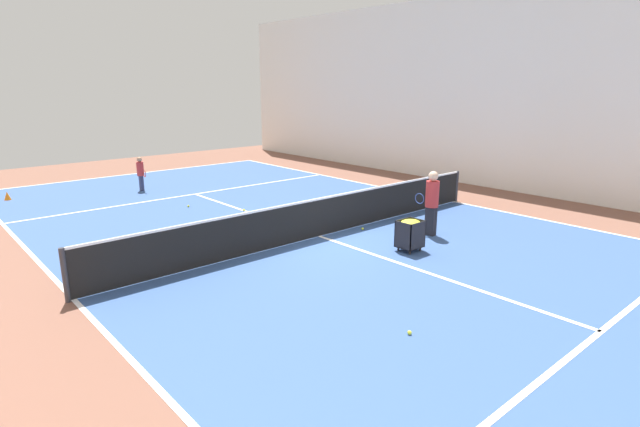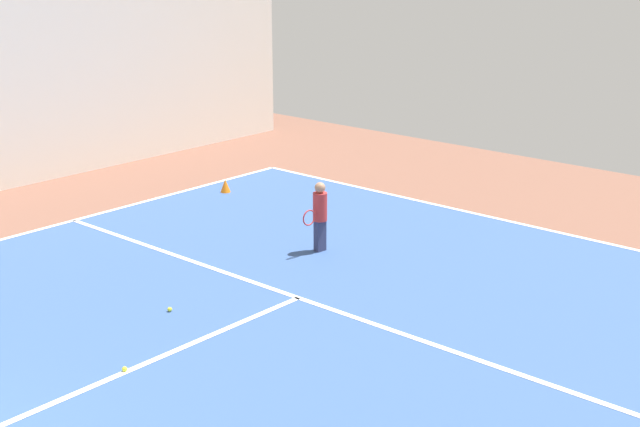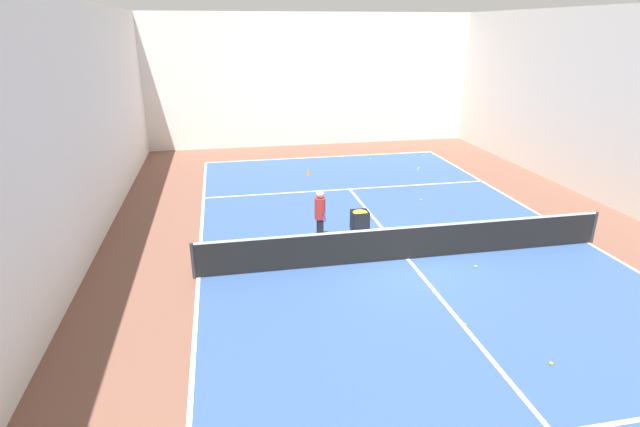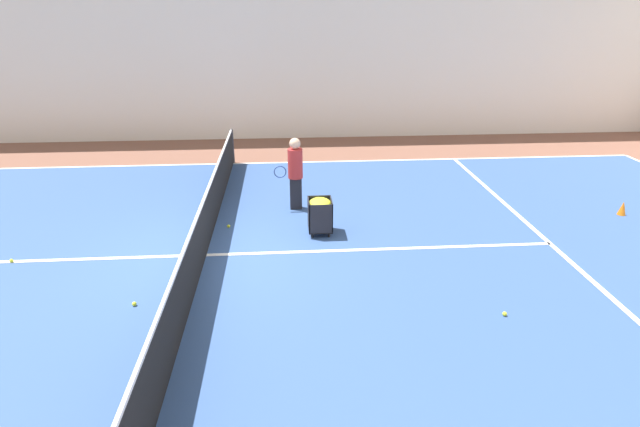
{
  "view_description": "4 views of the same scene",
  "coord_description": "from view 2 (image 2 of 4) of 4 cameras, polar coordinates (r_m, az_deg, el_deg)",
  "views": [
    {
      "loc": [
        8.06,
        9.21,
        3.8
      ],
      "look_at": [
        0.0,
        0.0,
        0.61
      ],
      "focal_mm": 28.0,
      "sensor_mm": 36.0,
      "label": 1
    },
    {
      "loc": [
        -8.54,
        2.49,
        5.25
      ],
      "look_at": [
        1.17,
        -8.6,
        0.68
      ],
      "focal_mm": 50.0,
      "sensor_mm": 36.0,
      "label": 2
    },
    {
      "loc": [
        -5.04,
        -12.31,
        6.31
      ],
      "look_at": [
        -2.24,
        1.78,
        0.92
      ],
      "focal_mm": 28.0,
      "sensor_mm": 36.0,
      "label": 3
    },
    {
      "loc": [
        8.54,
        1.54,
        4.38
      ],
      "look_at": [
        -0.83,
        2.23,
        0.44
      ],
      "focal_mm": 28.0,
      "sensor_mm": 36.0,
      "label": 4
    }
  ],
  "objects": [
    {
      "name": "training_cone_1",
      "position": [
        19.31,
        -6.07,
        1.78
      ],
      "size": [
        0.22,
        0.22,
        0.28
      ],
      "primitive_type": "cone",
      "color": "orange",
      "rests_on": "ground"
    },
    {
      "name": "line_service_near",
      "position": [
        13.64,
        -1.4,
        -5.42
      ],
      "size": [
        11.84,
        0.1,
        0.0
      ],
      "primitive_type": "cube",
      "color": "white",
      "rests_on": "ground"
    },
    {
      "name": "tennis_ball_9",
      "position": [
        13.33,
        -9.59,
        -6.06
      ],
      "size": [
        0.07,
        0.07,
        0.07
      ],
      "primitive_type": "sphere",
      "color": "yellow",
      "rests_on": "ground"
    },
    {
      "name": "player_near_baseline",
      "position": [
        15.41,
        -0.03,
        0.09
      ],
      "size": [
        0.27,
        0.59,
        1.24
      ],
      "rotation": [
        0.0,
        0.0,
        1.47
      ],
      "color": "#2D3351",
      "rests_on": "ground"
    },
    {
      "name": "line_baseline_near",
      "position": [
        17.85,
        10.68,
        -0.18
      ],
      "size": [
        11.84,
        0.1,
        0.0
      ],
      "primitive_type": "cube",
      "color": "white",
      "rests_on": "ground"
    },
    {
      "name": "tennis_ball_0",
      "position": [
        11.7,
        -12.4,
        -9.7
      ],
      "size": [
        0.07,
        0.07,
        0.07
      ],
      "primitive_type": "sphere",
      "color": "yellow",
      "rests_on": "ground"
    }
  ]
}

